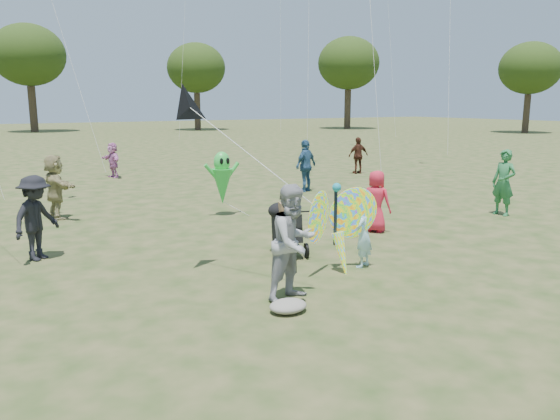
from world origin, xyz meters
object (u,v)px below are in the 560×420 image
object	(u,v)px
adult_man	(294,243)
child_girl	(364,234)
crowd_h	(358,155)
crowd_c	(306,166)
butterfly_kite	(338,227)
crowd_j	(113,160)
crowd_f	(504,183)
alien_kite	(222,180)
crowd_a	(376,201)
crowd_d	(55,187)
jogging_stroller	(286,225)
crowd_b	(36,218)

from	to	relation	value
adult_man	child_girl	bearing A→B (deg)	6.13
adult_man	crowd_h	xyz separation A→B (m)	(10.49, 11.53, -0.13)
child_girl	crowd_c	size ratio (longest dim) A/B	0.70
crowd_h	butterfly_kite	xyz separation A→B (m)	(-9.08, -10.77, 0.06)
crowd_c	butterfly_kite	size ratio (longest dim) A/B	0.97
child_girl	crowd_j	size ratio (longest dim) A/B	0.87
child_girl	adult_man	distance (m)	2.18
crowd_c	crowd_h	bearing A→B (deg)	-169.57
butterfly_kite	crowd_f	bearing A→B (deg)	14.77
crowd_h	crowd_j	xyz separation A→B (m)	(-9.39, 4.10, -0.07)
crowd_c	alien_kite	bearing A→B (deg)	6.93
crowd_c	crowd_f	size ratio (longest dim) A/B	0.99
crowd_a	crowd_c	bearing A→B (deg)	-43.67
crowd_d	crowd_h	distance (m)	13.10
butterfly_kite	alien_kite	bearing A→B (deg)	86.76
adult_man	crowd_f	bearing A→B (deg)	2.35
butterfly_kite	crowd_c	bearing A→B (deg)	60.34
butterfly_kite	crowd_a	bearing A→B (deg)	38.10
child_girl	crowd_f	bearing A→B (deg)	169.55
crowd_j	jogging_stroller	world-z (taller)	crowd_j
crowd_f	crowd_d	bearing A→B (deg)	-122.67
crowd_f	crowd_j	bearing A→B (deg)	-155.33
crowd_a	crowd_c	world-z (taller)	crowd_c
alien_kite	crowd_a	bearing A→B (deg)	-56.44
crowd_c	crowd_j	size ratio (longest dim) A/B	1.25
jogging_stroller	crowd_b	bearing A→B (deg)	171.72
adult_man	crowd_j	world-z (taller)	adult_man
alien_kite	jogging_stroller	bearing A→B (deg)	-97.47
child_girl	crowd_b	bearing A→B (deg)	-61.37
crowd_c	crowd_d	size ratio (longest dim) A/B	1.05
adult_man	butterfly_kite	xyz separation A→B (m)	(1.41, 0.76, -0.07)
crowd_a	crowd_f	world-z (taller)	crowd_f
child_girl	crowd_h	size ratio (longest dim) A/B	0.80
alien_kite	adult_man	bearing A→B (deg)	-105.19
crowd_c	crowd_f	bearing A→B (deg)	89.81
crowd_j	alien_kite	bearing A→B (deg)	-7.46
child_girl	butterfly_kite	distance (m)	0.64
child_girl	crowd_f	xyz separation A→B (m)	(6.29, 1.80, 0.28)
crowd_j	alien_kite	xyz separation A→B (m)	(0.63, -9.26, 0.26)
crowd_b	crowd_d	size ratio (longest dim) A/B	0.98
crowd_h	adult_man	bearing A→B (deg)	56.87
child_girl	crowd_d	bearing A→B (deg)	-87.16
crowd_a	crowd_b	xyz separation A→B (m)	(-7.20, 1.52, 0.10)
adult_man	crowd_f	distance (m)	8.69
crowd_c	crowd_h	size ratio (longest dim) A/B	1.14
crowd_a	butterfly_kite	distance (m)	3.38
crowd_a	alien_kite	bearing A→B (deg)	7.42
crowd_c	crowd_f	xyz separation A→B (m)	(2.39, -6.08, 0.00)
child_girl	crowd_h	distance (m)	13.70
crowd_f	jogging_stroller	xyz separation A→B (m)	(-7.12, -0.39, -0.28)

